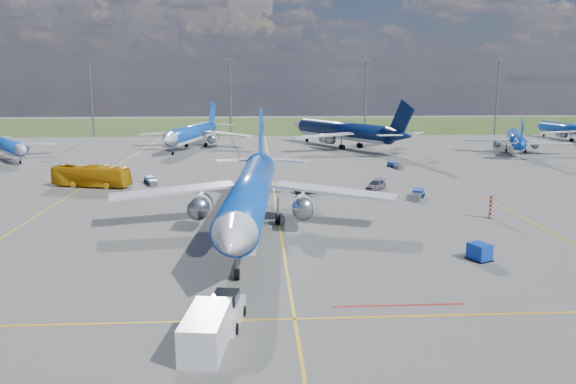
{
  "coord_description": "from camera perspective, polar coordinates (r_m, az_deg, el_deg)",
  "views": [
    {
      "loc": [
        -2.6,
        -57.17,
        16.75
      ],
      "look_at": [
        1.0,
        5.82,
        4.0
      ],
      "focal_mm": 35.0,
      "sensor_mm": 36.0,
      "label": 1
    }
  ],
  "objects": [
    {
      "name": "uld_container",
      "position": [
        56.05,
        18.88,
        -5.77
      ],
      "size": [
        2.22,
        2.41,
        1.55
      ],
      "primitive_type": "cube",
      "rotation": [
        0.0,
        0.0,
        0.43
      ],
      "color": "#0C38B4",
      "rests_on": "ground"
    },
    {
      "name": "apron_bus",
      "position": [
        93.65,
        -19.37,
        1.55
      ],
      "size": [
        12.86,
        6.2,
        3.49
      ],
      "primitive_type": "imported",
      "rotation": [
        0.0,
        0.0,
        1.3
      ],
      "color": "#D3940C",
      "rests_on": "ground"
    },
    {
      "name": "bg_jet_ne",
      "position": [
        142.22,
        22.05,
        3.83
      ],
      "size": [
        35.37,
        39.83,
        8.63
      ],
      "primitive_type": null,
      "rotation": [
        0.0,
        0.0,
        2.77
      ],
      "color": "blue",
      "rests_on": "ground"
    },
    {
      "name": "service_car_c",
      "position": [
        87.21,
        8.94,
        0.7
      ],
      "size": [
        4.3,
        5.38,
        1.46
      ],
      "primitive_type": "imported",
      "rotation": [
        0.0,
        0.0,
        -0.53
      ],
      "color": "#999999",
      "rests_on": "ground"
    },
    {
      "name": "bg_jet_nnw",
      "position": [
        140.63,
        -9.67,
        4.42
      ],
      "size": [
        39.06,
        46.42,
        10.65
      ],
      "primitive_type": null,
      "rotation": [
        0.0,
        0.0,
        -0.22
      ],
      "color": "blue",
      "rests_on": "ground"
    },
    {
      "name": "baggage_tug_c",
      "position": [
        93.8,
        -13.75,
        1.12
      ],
      "size": [
        2.88,
        4.95,
        1.08
      ],
      "rotation": [
        0.0,
        0.0,
        0.36
      ],
      "color": "#1A49A1",
      "rests_on": "ground"
    },
    {
      "name": "main_airliner",
      "position": [
        63.2,
        -3.75,
        -3.97
      ],
      "size": [
        38.85,
        49.2,
        12.27
      ],
      "primitive_type": null,
      "rotation": [
        0.0,
        0.0,
        -0.07
      ],
      "color": "blue",
      "rests_on": "ground"
    },
    {
      "name": "baggage_tug_e",
      "position": [
        109.67,
        10.82,
        2.68
      ],
      "size": [
        2.24,
        4.47,
        0.97
      ],
      "rotation": [
        0.0,
        0.0,
        0.27
      ],
      "color": "#193D96",
      "rests_on": "ground"
    },
    {
      "name": "ground",
      "position": [
        59.63,
        -0.64,
        -4.89
      ],
      "size": [
        400.0,
        400.0,
        0.0
      ],
      "primitive_type": "plane",
      "color": "#585855",
      "rests_on": "ground"
    },
    {
      "name": "service_van",
      "position": [
        36.6,
        -8.33,
        -13.83
      ],
      "size": [
        3.09,
        5.77,
        2.42
      ],
      "primitive_type": "cube",
      "rotation": [
        0.0,
        0.0,
        -0.13
      ],
      "color": "silver",
      "rests_on": "ground"
    },
    {
      "name": "bg_jet_nw",
      "position": [
        134.73,
        -26.69,
        3.07
      ],
      "size": [
        38.04,
        39.52,
        8.23
      ],
      "primitive_type": null,
      "rotation": [
        0.0,
        0.0,
        0.65
      ],
      "color": "blue",
      "rests_on": "ground"
    },
    {
      "name": "baggage_tug_w",
      "position": [
        82.3,
        13.02,
        -0.25
      ],
      "size": [
        3.13,
        5.07,
        1.11
      ],
      "rotation": [
        0.0,
        0.0,
        -0.4
      ],
      "color": "#1B42A4",
      "rests_on": "ground"
    },
    {
      "name": "floodlight_masts",
      "position": [
        167.69,
        1.06,
        9.99
      ],
      "size": [
        202.2,
        0.5,
        22.7
      ],
      "color": "slate",
      "rests_on": "ground"
    },
    {
      "name": "service_car_a",
      "position": [
        95.94,
        -16.59,
        1.34
      ],
      "size": [
        2.13,
        4.46,
        1.47
      ],
      "primitive_type": "imported",
      "rotation": [
        0.0,
        0.0,
        -0.09
      ],
      "color": "#999999",
      "rests_on": "ground"
    },
    {
      "name": "service_car_b",
      "position": [
        83.88,
        2.21,
        0.35
      ],
      "size": [
        4.97,
        2.88,
        1.3
      ],
      "primitive_type": "imported",
      "rotation": [
        0.0,
        0.0,
        1.73
      ],
      "color": "#999999",
      "rests_on": "ground"
    },
    {
      "name": "bg_jet_ene",
      "position": [
        174.37,
        26.86,
        4.69
      ],
      "size": [
        31.91,
        37.98,
        8.73
      ],
      "primitive_type": null,
      "rotation": [
        0.0,
        0.0,
        3.36
      ],
      "color": "blue",
      "rests_on": "ground"
    },
    {
      "name": "warning_post",
      "position": [
        72.78,
        19.96,
        -1.37
      ],
      "size": [
        0.5,
        0.5,
        3.0
      ],
      "primitive_type": "cylinder",
      "color": "red",
      "rests_on": "ground"
    },
    {
      "name": "pushback_tug",
      "position": [
        40.13,
        -6.46,
        -12.01
      ],
      "size": [
        2.93,
        6.24,
        2.07
      ],
      "rotation": [
        0.0,
        0.0,
        -0.16
      ],
      "color": "silver",
      "rests_on": "ground"
    },
    {
      "name": "taxiway_lines",
      "position": [
        86.55,
        -1.37,
        0.27
      ],
      "size": [
        60.25,
        160.0,
        0.02
      ],
      "color": "gold",
      "rests_on": "ground"
    },
    {
      "name": "bg_jet_n",
      "position": [
        140.64,
        5.6,
        4.53
      ],
      "size": [
        53.48,
        57.25,
        12.0
      ],
      "primitive_type": null,
      "rotation": [
        0.0,
        0.0,
        3.68
      ],
      "color": "#071642",
      "rests_on": "ground"
    },
    {
      "name": "grass_strip",
      "position": [
        207.86,
        -2.56,
        6.79
      ],
      "size": [
        400.0,
        80.0,
        0.01
      ],
      "primitive_type": "cube",
      "color": "#2D4719",
      "rests_on": "ground"
    }
  ]
}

